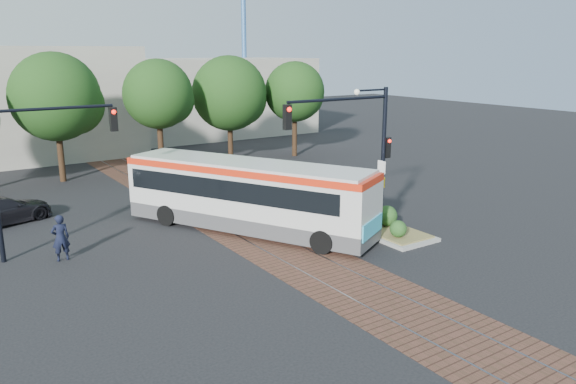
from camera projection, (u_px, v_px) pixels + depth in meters
name	position (u px, v px, depth m)	size (l,w,h in m)	color
ground	(274.00, 244.00, 22.96)	(120.00, 120.00, 0.00)	black
trackbed	(228.00, 220.00, 26.18)	(3.60, 40.00, 0.02)	brown
tree_row	(151.00, 97.00, 35.65)	(26.40, 5.60, 7.67)	#382314
warehouses	(76.00, 101.00, 44.89)	(40.00, 13.00, 8.00)	#ADA899
crane	(244.00, 19.00, 57.40)	(8.00, 0.50, 18.00)	#3F72B2
city_bus	(247.00, 193.00, 24.35)	(7.51, 11.25, 3.07)	#444447
traffic_island	(377.00, 222.00, 24.76)	(2.20, 5.20, 1.13)	gray
signal_pole_main	(362.00, 138.00, 23.38)	(5.49, 0.46, 6.00)	black
signal_pole_left	(25.00, 157.00, 20.71)	(4.99, 0.34, 6.00)	black
officer	(60.00, 238.00, 20.97)	(0.65, 0.43, 1.79)	black
parked_car	(1.00, 210.00, 25.44)	(1.83, 4.50, 1.31)	black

